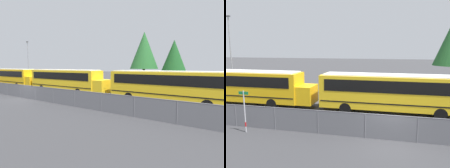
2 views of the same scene
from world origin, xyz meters
TOP-DOWN VIEW (x-y plane):
  - ground_plane at (0.00, 0.00)m, footprint 200.00×200.00m
  - fence at (0.00, -0.00)m, footprint 82.91×0.07m
  - school_bus_1 at (-13.94, 5.62)m, footprint 13.56×2.47m
  - school_bus_2 at (0.32, 5.65)m, footprint 13.56×2.47m
  - street_sign at (-9.35, -0.84)m, footprint 0.70×0.09m
  - light_pole at (-21.88, 13.67)m, footprint 0.60×0.24m

SIDE VIEW (x-z plane):
  - ground_plane at x=0.00m, z-range 0.00..0.00m
  - fence at x=0.00m, z-range 0.02..1.62m
  - street_sign at x=-9.35m, z-range 0.09..2.90m
  - school_bus_1 at x=-13.94m, z-range 0.31..3.66m
  - school_bus_2 at x=0.32m, z-range 0.31..3.66m
  - light_pole at x=-21.88m, z-range 0.39..10.30m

